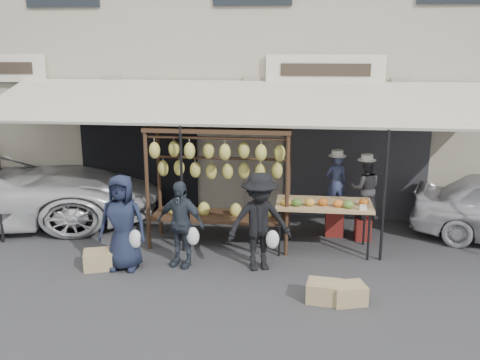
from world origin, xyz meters
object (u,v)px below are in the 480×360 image
object	(u,v)px
banana_rack	(219,163)
crate_near_b	(348,294)
crate_far	(100,259)
customer_mid	(180,224)
vendor_right	(365,189)
produce_table	(324,205)
customer_left	(123,223)
crate_near_a	(324,292)
customer_right	(259,222)
vendor_left	(336,183)

from	to	relation	value
banana_rack	crate_near_b	world-z (taller)	banana_rack
crate_far	customer_mid	bearing A→B (deg)	12.54
banana_rack	crate_near_b	distance (m)	3.35
vendor_right	crate_far	size ratio (longest dim) A/B	2.29
customer_mid	crate_near_b	bearing A→B (deg)	-5.00
produce_table	vendor_right	distance (m)	1.07
customer_left	crate_near_a	xyz separation A→B (m)	(3.29, -0.79, -0.66)
crate_near_a	crate_far	bearing A→B (deg)	168.77
vendor_right	customer_left	world-z (taller)	customer_left
customer_left	customer_mid	distance (m)	0.95
customer_mid	customer_right	size ratio (longest dim) A/B	0.89
crate_near_a	customer_right	bearing A→B (deg)	135.26
crate_near_a	customer_left	bearing A→B (deg)	166.56
vendor_left	banana_rack	bearing A→B (deg)	7.21
customer_right	crate_far	bearing A→B (deg)	167.95
vendor_left	customer_mid	xyz separation A→B (m)	(-2.65, -1.83, -0.32)
crate_near_a	customer_mid	bearing A→B (deg)	156.54
crate_near_b	customer_right	bearing A→B (deg)	142.94
vendor_left	customer_left	distance (m)	4.13
vendor_right	banana_rack	bearing A→B (deg)	10.48
banana_rack	produce_table	world-z (taller)	banana_rack
banana_rack	customer_left	xyz separation A→B (m)	(-1.41, -1.26, -0.76)
produce_table	customer_mid	size ratio (longest dim) A/B	1.15
produce_table	customer_right	xyz separation A→B (m)	(-1.07, -0.92, -0.05)
vendor_left	crate_near_a	xyz separation A→B (m)	(-0.27, -2.86, -0.91)
vendor_left	crate_near_b	xyz separation A→B (m)	(0.07, -2.87, -0.91)
customer_left	customer_mid	size ratio (longest dim) A/B	1.09
vendor_right	crate_near_b	xyz separation A→B (m)	(-0.46, -2.68, -0.87)
produce_table	customer_left	xyz separation A→B (m)	(-3.31, -1.17, -0.07)
crate_near_a	crate_far	xyz separation A→B (m)	(-3.70, 0.74, 0.00)
vendor_left	vendor_right	bearing A→B (deg)	146.50
banana_rack	crate_near_a	world-z (taller)	banana_rack
produce_table	vendor_right	bearing A→B (deg)	42.05
vendor_right	customer_right	xyz separation A→B (m)	(-1.85, -1.63, -0.18)
banana_rack	vendor_left	world-z (taller)	banana_rack
vendor_left	crate_near_a	distance (m)	3.01
crate_far	vendor_right	bearing A→B (deg)	23.16
banana_rack	customer_left	distance (m)	2.04
banana_rack	crate_near_b	bearing A→B (deg)	-42.85
customer_left	crate_near_b	world-z (taller)	customer_left
produce_table	crate_near_b	distance (m)	2.13
crate_near_b	vendor_left	bearing A→B (deg)	91.47
produce_table	crate_near_b	size ratio (longest dim) A/B	3.54
produce_table	crate_near_b	xyz separation A→B (m)	(0.32, -1.97, -0.73)
vendor_right	customer_left	bearing A→B (deg)	22.20
crate_near_a	crate_far	world-z (taller)	crate_far
banana_rack	customer_right	world-z (taller)	banana_rack
customer_mid	customer_right	world-z (taller)	customer_right
banana_rack	vendor_right	bearing A→B (deg)	12.92
customer_mid	customer_left	bearing A→B (deg)	-148.98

